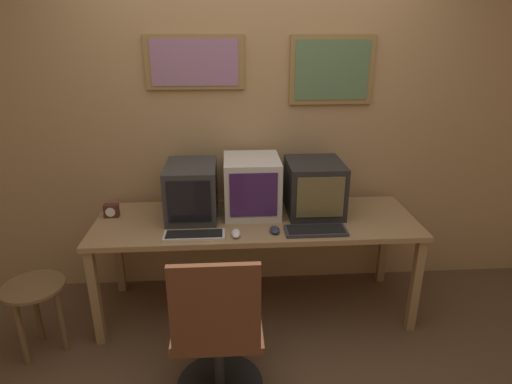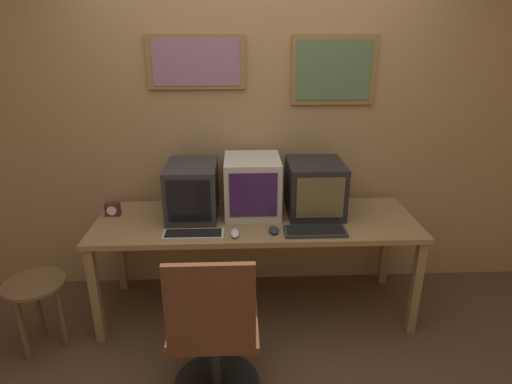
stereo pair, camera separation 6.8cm
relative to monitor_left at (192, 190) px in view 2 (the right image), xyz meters
name	(u,v)px [view 2 (the right image)]	position (x,y,z in m)	size (l,w,h in m)	color
wall_back	(254,124)	(0.44, 0.35, 0.39)	(8.00, 0.08, 2.60)	tan
desk	(256,228)	(0.44, -0.10, -0.25)	(2.21, 0.72, 0.73)	#99754C
monitor_left	(192,190)	(0.00, 0.00, 0.00)	(0.34, 0.46, 0.37)	#333333
monitor_center	(252,185)	(0.42, 0.03, 0.01)	(0.39, 0.43, 0.40)	beige
monitor_right	(315,188)	(0.86, 0.01, 0.00)	(0.38, 0.44, 0.37)	black
keyboard_main	(193,235)	(0.03, -0.35, -0.17)	(0.39, 0.14, 0.03)	beige
keyboard_side	(315,231)	(0.81, -0.33, -0.17)	(0.40, 0.17, 0.03)	#333338
mouse_near_keyboard	(235,233)	(0.30, -0.35, -0.17)	(0.06, 0.12, 0.04)	silver
mouse_far_corner	(274,230)	(0.55, -0.31, -0.17)	(0.07, 0.11, 0.03)	#282D3D
desk_clock	(113,209)	(-0.57, 0.01, -0.14)	(0.10, 0.06, 0.09)	#4C231E
office_chair	(214,338)	(0.18, -0.92, -0.51)	(0.50, 0.50, 0.95)	black
side_stool	(37,297)	(-0.96, -0.46, -0.53)	(0.38, 0.38, 0.49)	brown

